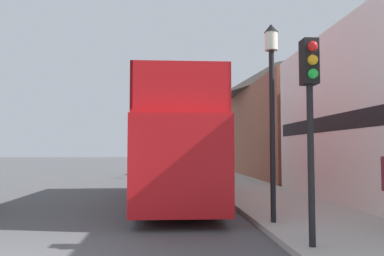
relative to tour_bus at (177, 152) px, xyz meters
The scene contains 9 objects.
ground_plane 13.82m from the tour_bus, 104.68° to the left, with size 144.00×144.00×0.00m, color #4C4C4F.
sidewalk 10.97m from the tour_bus, 71.21° to the left, with size 3.39×108.00×0.14m.
brick_terrace_rear 16.64m from the tour_bus, 60.17° to the left, with size 6.00×19.37×8.65m.
tour_bus is the anchor object (origin of this frame).
parked_car_ahead_of_bus 7.34m from the tour_bus, 84.59° to the left, with size 1.80×4.30×1.57m.
traffic_signal 7.31m from the tour_bus, 72.24° to the right, with size 0.28×0.42×3.82m.
lamp_post_nearest 5.30m from the tour_bus, 64.20° to the right, with size 0.35×0.35×4.91m.
lamp_post_second 4.35m from the tour_bus, 52.34° to the left, with size 0.35×0.35×4.95m.
lamp_post_third 11.20m from the tour_bus, 78.48° to the left, with size 0.35×0.35×4.98m.
Camera 1 is at (2.95, -5.80, 1.89)m, focal length 35.00 mm.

